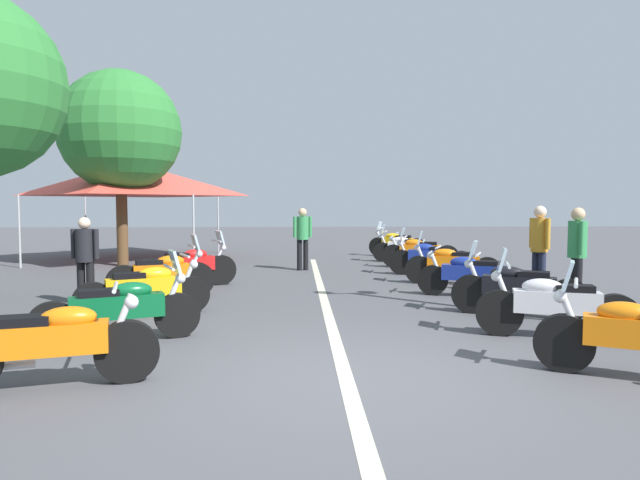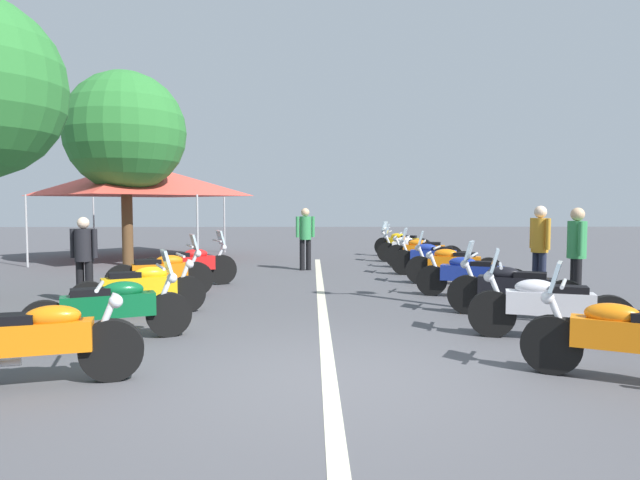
% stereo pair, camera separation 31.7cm
% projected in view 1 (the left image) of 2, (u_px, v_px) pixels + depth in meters
% --- Properties ---
extents(ground_plane, '(80.00, 80.00, 0.00)m').
position_uv_depth(ground_plane, '(346.00, 380.00, 5.68)').
color(ground_plane, '#4C4C51').
extents(lane_centre_stripe, '(16.93, 0.16, 0.01)m').
position_uv_depth(lane_centre_stripe, '(326.00, 307.00, 9.76)').
color(lane_centre_stripe, beige).
rests_on(lane_centre_stripe, ground_plane).
extents(motorcycle_left_row_0, '(0.82, 2.03, 1.00)m').
position_uv_depth(motorcycle_left_row_0, '(51.00, 343.00, 5.36)').
color(motorcycle_left_row_0, black).
rests_on(motorcycle_left_row_0, ground_plane).
extents(motorcycle_left_row_1, '(1.05, 2.01, 1.19)m').
position_uv_depth(motorcycle_left_row_1, '(120.00, 308.00, 7.17)').
color(motorcycle_left_row_1, black).
rests_on(motorcycle_left_row_1, ground_plane).
extents(motorcycle_left_row_2, '(1.07, 2.00, 0.98)m').
position_uv_depth(motorcycle_left_row_2, '(145.00, 289.00, 8.87)').
color(motorcycle_left_row_2, black).
rests_on(motorcycle_left_row_2, ground_plane).
extents(motorcycle_left_row_3, '(0.95, 1.94, 1.23)m').
position_uv_depth(motorcycle_left_row_3, '(163.00, 274.00, 10.56)').
color(motorcycle_left_row_3, black).
rests_on(motorcycle_left_row_3, ground_plane).
extents(motorcycle_left_row_4, '(1.12, 2.04, 1.23)m').
position_uv_depth(motorcycle_left_row_4, '(189.00, 265.00, 12.09)').
color(motorcycle_left_row_4, black).
rests_on(motorcycle_left_row_4, ground_plane).
extents(motorcycle_right_row_0, '(1.12, 1.93, 1.20)m').
position_uv_depth(motorcycle_right_row_0, '(640.00, 336.00, 5.63)').
color(motorcycle_right_row_0, black).
rests_on(motorcycle_right_row_0, ground_plane).
extents(motorcycle_right_row_1, '(0.91, 2.03, 1.21)m').
position_uv_depth(motorcycle_right_row_1, '(554.00, 304.00, 7.40)').
color(motorcycle_right_row_1, black).
rests_on(motorcycle_right_row_1, ground_plane).
extents(motorcycle_right_row_2, '(1.06, 1.99, 1.21)m').
position_uv_depth(motorcycle_right_row_2, '(517.00, 287.00, 8.90)').
color(motorcycle_right_row_2, black).
rests_on(motorcycle_right_row_2, ground_plane).
extents(motorcycle_right_row_3, '(1.04, 2.04, 0.98)m').
position_uv_depth(motorcycle_right_row_3, '(472.00, 275.00, 10.74)').
color(motorcycle_right_row_3, black).
rests_on(motorcycle_right_row_3, ground_plane).
extents(motorcycle_right_row_4, '(0.86, 2.11, 1.21)m').
position_uv_depth(motorcycle_right_row_4, '(451.00, 264.00, 12.50)').
color(motorcycle_right_row_4, black).
rests_on(motorcycle_right_row_4, ground_plane).
extents(motorcycle_right_row_5, '(0.91, 2.09, 1.21)m').
position_uv_depth(motorcycle_right_row_5, '(430.00, 257.00, 14.08)').
color(motorcycle_right_row_5, black).
rests_on(motorcycle_right_row_5, ground_plane).
extents(motorcycle_right_row_6, '(0.87, 2.15, 1.01)m').
position_uv_depth(motorcycle_right_row_6, '(419.00, 252.00, 15.76)').
color(motorcycle_right_row_6, black).
rests_on(motorcycle_right_row_6, ground_plane).
extents(motorcycle_right_row_7, '(0.86, 2.07, 1.20)m').
position_uv_depth(motorcycle_right_row_7, '(405.00, 248.00, 17.37)').
color(motorcycle_right_row_7, black).
rests_on(motorcycle_right_row_7, ground_plane).
extents(motorcycle_right_row_8, '(1.10, 1.88, 1.22)m').
position_uv_depth(motorcycle_right_row_8, '(396.00, 243.00, 19.20)').
color(motorcycle_right_row_8, black).
rests_on(motorcycle_right_row_8, ground_plane).
extents(bystander_0, '(0.32, 0.52, 1.58)m').
position_uv_depth(bystander_0, '(85.00, 254.00, 9.86)').
color(bystander_0, black).
rests_on(bystander_0, ground_plane).
extents(bystander_1, '(0.52, 0.32, 1.75)m').
position_uv_depth(bystander_1, '(577.00, 248.00, 9.76)').
color(bystander_1, black).
rests_on(bystander_1, ground_plane).
extents(bystander_2, '(0.32, 0.52, 1.71)m').
position_uv_depth(bystander_2, '(303.00, 234.00, 15.19)').
color(bystander_2, black).
rests_on(bystander_2, ground_plane).
extents(bystander_3, '(0.51, 0.32, 1.78)m').
position_uv_depth(bystander_3, '(539.00, 243.00, 10.80)').
color(bystander_3, '#1E2338').
rests_on(bystander_3, ground_plane).
extents(roadside_tree_1, '(3.52, 3.52, 5.70)m').
position_uv_depth(roadside_tree_1, '(120.00, 132.00, 16.06)').
color(roadside_tree_1, brown).
rests_on(roadside_tree_1, ground_plane).
extents(event_tent, '(5.47, 5.47, 3.20)m').
position_uv_depth(event_tent, '(132.00, 179.00, 18.16)').
color(event_tent, '#E54C3F').
rests_on(event_tent, ground_plane).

